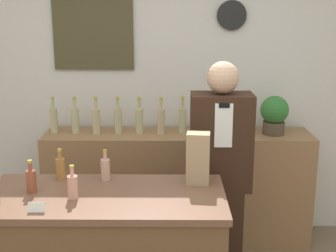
{
  "coord_description": "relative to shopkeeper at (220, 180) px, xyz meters",
  "views": [
    {
      "loc": [
        0.09,
        -2.08,
        2.01
      ],
      "look_at": [
        0.06,
        1.09,
        1.2
      ],
      "focal_mm": 50.0,
      "sensor_mm": 36.0,
      "label": 1
    }
  ],
  "objects": [
    {
      "name": "shelf_bottle_1",
      "position": [
        -1.15,
        0.72,
        0.26
      ],
      "size": [
        0.07,
        0.07,
        0.31
      ],
      "color": "tan",
      "rests_on": "back_shelf"
    },
    {
      "name": "potted_plant",
      "position": [
        0.51,
        0.69,
        0.32
      ],
      "size": [
        0.23,
        0.23,
        0.32
      ],
      "color": "#4C3D2D",
      "rests_on": "back_shelf"
    },
    {
      "name": "back_wall",
      "position": [
        -0.43,
        0.99,
        0.53
      ],
      "size": [
        5.2,
        0.09,
        2.7
      ],
      "color": "silver",
      "rests_on": "ground_plane"
    },
    {
      "name": "counter_bottle_3",
      "position": [
        -0.9,
        -0.62,
        0.2
      ],
      "size": [
        0.06,
        0.06,
        0.2
      ],
      "color": "tan",
      "rests_on": "display_counter"
    },
    {
      "name": "shopkeeper",
      "position": [
        0.0,
        0.0,
        0.0
      ],
      "size": [
        0.42,
        0.26,
        1.66
      ],
      "color": "#331E14",
      "rests_on": "ground_plane"
    },
    {
      "name": "shelf_bottle_5",
      "position": [
        -0.43,
        0.68,
        0.26
      ],
      "size": [
        0.07,
        0.07,
        0.31
      ],
      "color": "tan",
      "rests_on": "back_shelf"
    },
    {
      "name": "shelf_bottle_4",
      "position": [
        -0.61,
        0.7,
        0.26
      ],
      "size": [
        0.07,
        0.07,
        0.31
      ],
      "color": "tan",
      "rests_on": "back_shelf"
    },
    {
      "name": "counter_bottle_4",
      "position": [
        -0.75,
        -0.32,
        0.2
      ],
      "size": [
        0.06,
        0.06,
        0.2
      ],
      "color": "tan",
      "rests_on": "display_counter"
    },
    {
      "name": "shelf_bottle_9",
      "position": [
        0.29,
        0.69,
        0.26
      ],
      "size": [
        0.07,
        0.07,
        0.31
      ],
      "color": "tan",
      "rests_on": "back_shelf"
    },
    {
      "name": "shelf_bottle_7",
      "position": [
        -0.07,
        0.69,
        0.26
      ],
      "size": [
        0.07,
        0.07,
        0.31
      ],
      "color": "tan",
      "rests_on": "back_shelf"
    },
    {
      "name": "shelf_bottle_0",
      "position": [
        -1.33,
        0.71,
        0.26
      ],
      "size": [
        0.07,
        0.07,
        0.31
      ],
      "color": "tan",
      "rests_on": "back_shelf"
    },
    {
      "name": "shelf_bottle_8",
      "position": [
        0.11,
        0.69,
        0.26
      ],
      "size": [
        0.07,
        0.07,
        0.31
      ],
      "color": "tan",
      "rests_on": "back_shelf"
    },
    {
      "name": "paper_bag",
      "position": [
        -0.18,
        -0.37,
        0.28
      ],
      "size": [
        0.15,
        0.12,
        0.32
      ],
      "color": "tan",
      "rests_on": "display_counter"
    },
    {
      "name": "counter_bottle_1",
      "position": [
        -1.16,
        -0.53,
        0.2
      ],
      "size": [
        0.06,
        0.06,
        0.2
      ],
      "color": "brown",
      "rests_on": "display_counter"
    },
    {
      "name": "price_card_right",
      "position": [
        -1.06,
        -0.8,
        0.15
      ],
      "size": [
        0.09,
        0.02,
        0.06
      ],
      "color": "white",
      "rests_on": "display_counter"
    },
    {
      "name": "shelf_bottle_2",
      "position": [
        -0.97,
        0.69,
        0.26
      ],
      "size": [
        0.07,
        0.07,
        0.31
      ],
      "color": "tan",
      "rests_on": "back_shelf"
    },
    {
      "name": "shelf_bottle_6",
      "position": [
        -0.25,
        0.72,
        0.26
      ],
      "size": [
        0.07,
        0.07,
        0.31
      ],
      "color": "tan",
      "rests_on": "back_shelf"
    },
    {
      "name": "back_shelf",
      "position": [
        -0.29,
        0.7,
        -0.34
      ],
      "size": [
        2.25,
        0.45,
        0.97
      ],
      "color": "#8E6642",
      "rests_on": "ground_plane"
    },
    {
      "name": "counter_bottle_2",
      "position": [
        -1.04,
        -0.31,
        0.2
      ],
      "size": [
        0.06,
        0.06,
        0.2
      ],
      "color": "#A56D34",
      "rests_on": "display_counter"
    },
    {
      "name": "shelf_bottle_3",
      "position": [
        -0.79,
        0.71,
        0.26
      ],
      "size": [
        0.07,
        0.07,
        0.31
      ],
      "color": "tan",
      "rests_on": "back_shelf"
    }
  ]
}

